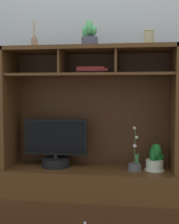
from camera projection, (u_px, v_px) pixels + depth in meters
back_wall at (94, 57)px, 2.62m from camera, size 6.00×0.02×2.80m
media_console at (90, 175)px, 2.44m from camera, size 1.39×0.48×1.45m
tv_monitor at (56, 147)px, 2.46m from camera, size 0.51×0.23×0.39m
potted_orchid at (135, 164)px, 2.35m from camera, size 0.11×0.11×0.34m
potted_fern at (155, 159)px, 2.35m from camera, size 0.15×0.15×0.21m
magazine_stack_left at (92, 71)px, 2.43m from camera, size 0.26×0.28×0.05m
diffuser_bottle at (34, 43)px, 2.45m from camera, size 0.05×0.05×0.22m
potted_succulent at (89, 37)px, 2.37m from camera, size 0.15×0.15×0.22m
ceramic_vase at (149, 38)px, 2.27m from camera, size 0.08×0.08×0.12m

